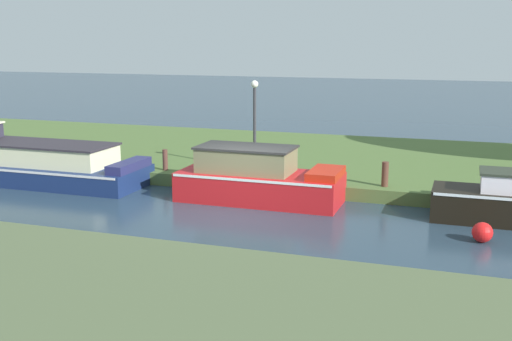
{
  "coord_description": "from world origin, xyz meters",
  "views": [
    {
      "loc": [
        5.71,
        -15.4,
        4.6
      ],
      "look_at": [
        0.05,
        1.2,
        0.9
      ],
      "focal_mm": 43.66,
      "sensor_mm": 36.0,
      "label": 1
    }
  ],
  "objects": [
    {
      "name": "channel_buoy",
      "position": [
        6.22,
        -0.7,
        0.24
      ],
      "size": [
        0.48,
        0.48,
        0.48
      ],
      "primitive_type": "sphere",
      "color": "red",
      "rests_on": "ground_plane"
    },
    {
      "name": "mooring_post_far",
      "position": [
        -3.56,
        2.54,
        0.74
      ],
      "size": [
        0.17,
        0.17,
        0.69
      ],
      "primitive_type": "cylinder",
      "color": "#54332A",
      "rests_on": "riverbank_far"
    },
    {
      "name": "ground_plane",
      "position": [
        0.0,
        0.0,
        0.0
      ],
      "size": [
        120.0,
        120.0,
        0.0
      ],
      "primitive_type": "plane",
      "color": "#283C4C"
    },
    {
      "name": "red_barge",
      "position": [
        0.11,
        1.2,
        0.66
      ],
      "size": [
        4.71,
        1.87,
        1.59
      ],
      "color": "red",
      "rests_on": "ground_plane"
    },
    {
      "name": "navy_narrowboat",
      "position": [
        -7.82,
        1.2,
        0.61
      ],
      "size": [
        7.94,
        2.31,
        1.85
      ],
      "color": "navy",
      "rests_on": "ground_plane"
    },
    {
      "name": "riverbank_far",
      "position": [
        0.0,
        7.0,
        0.2
      ],
      "size": [
        72.0,
        10.0,
        0.4
      ],
      "primitive_type": "cube",
      "color": "#4E6833",
      "rests_on": "ground_plane"
    },
    {
      "name": "mooring_post_near",
      "position": [
        3.56,
        2.54,
        0.76
      ],
      "size": [
        0.2,
        0.2,
        0.73
      ],
      "primitive_type": "cylinder",
      "color": "#533226",
      "rests_on": "riverbank_far"
    },
    {
      "name": "lamp_post",
      "position": [
        -0.8,
        3.56,
        2.24
      ],
      "size": [
        0.24,
        0.24,
        2.92
      ],
      "color": "#333338",
      "rests_on": "riverbank_far"
    }
  ]
}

